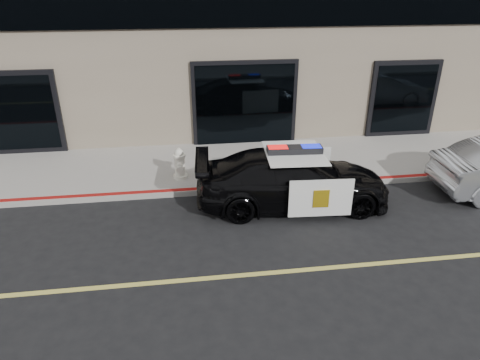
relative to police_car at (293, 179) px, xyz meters
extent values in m
plane|color=black|center=(0.42, -2.69, -0.70)|extent=(120.00, 120.00, 0.00)
cube|color=gray|center=(0.42, 2.56, -0.63)|extent=(60.00, 3.50, 0.15)
imported|color=black|center=(0.00, 0.00, -0.01)|extent=(2.52, 5.02, 1.39)
cube|color=white|center=(0.40, -1.02, -0.03)|extent=(1.48, 0.12, 0.93)
cube|color=white|center=(0.52, 0.97, -0.03)|extent=(1.48, 0.12, 0.93)
cube|color=white|center=(0.00, 0.00, 0.70)|extent=(1.49, 1.75, 0.02)
cube|color=gold|center=(0.40, -1.05, -0.03)|extent=(0.37, 0.03, 0.44)
cube|color=black|center=(0.00, 0.00, 0.78)|extent=(1.35, 0.43, 0.16)
cube|color=red|center=(-0.41, 0.02, 0.79)|extent=(0.48, 0.33, 0.15)
cube|color=#0C19CC|center=(0.40, -0.02, 0.79)|extent=(0.48, 0.33, 0.15)
cylinder|color=white|center=(-2.78, 1.65, -0.51)|extent=(0.40, 0.40, 0.09)
cylinder|color=white|center=(-2.78, 1.65, -0.19)|extent=(0.29, 0.29, 0.55)
cylinder|color=white|center=(-2.78, 1.65, 0.11)|extent=(0.34, 0.34, 0.07)
sphere|color=white|center=(-2.78, 1.65, 0.18)|extent=(0.25, 0.25, 0.25)
cylinder|color=white|center=(-2.78, 1.65, 0.29)|extent=(0.08, 0.08, 0.08)
cylinder|color=white|center=(-2.78, 1.84, -0.11)|extent=(0.14, 0.13, 0.14)
cylinder|color=white|center=(-2.78, 1.47, -0.11)|extent=(0.14, 0.13, 0.14)
cylinder|color=white|center=(-2.78, 1.43, -0.19)|extent=(0.19, 0.16, 0.19)
camera|label=1|loc=(-2.60, -9.32, 4.55)|focal=32.00mm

